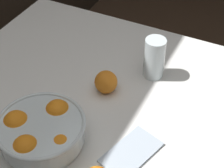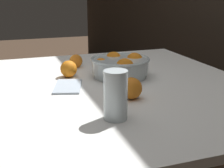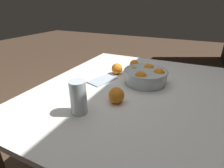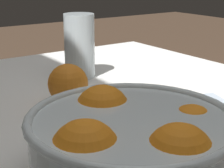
{
  "view_description": "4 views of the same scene",
  "coord_description": "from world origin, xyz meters",
  "views": [
    {
      "loc": [
        -0.68,
        -0.49,
        1.64
      ],
      "look_at": [
        0.15,
        -0.08,
        0.81
      ],
      "focal_mm": 60.0,
      "sensor_mm": 36.0,
      "label": 1
    },
    {
      "loc": [
        1.22,
        -0.47,
        1.13
      ],
      "look_at": [
        0.16,
        -0.1,
        0.78
      ],
      "focal_mm": 50.0,
      "sensor_mm": 36.0,
      "label": 2
    },
    {
      "loc": [
        0.91,
        0.28,
        1.19
      ],
      "look_at": [
        0.14,
        -0.08,
        0.8
      ],
      "focal_mm": 28.0,
      "sensor_mm": 36.0,
      "label": 3
    },
    {
      "loc": [
        -0.45,
        0.31,
        0.99
      ],
      "look_at": [
        0.11,
        -0.08,
        0.78
      ],
      "focal_mm": 60.0,
      "sensor_mm": 36.0,
      "label": 4
    }
  ],
  "objects": [
    {
      "name": "orange_loose_near_bowl",
      "position": [
        0.2,
        -0.04,
        0.76
      ],
      "size": [
        0.08,
        0.08,
        0.08
      ],
      "primitive_type": "sphere",
      "color": "orange",
      "rests_on": "dining_table"
    },
    {
      "name": "juice_glass",
      "position": [
        0.35,
        -0.15,
        0.79
      ],
      "size": [
        0.08,
        0.08,
        0.16
      ],
      "color": "#F4A314",
      "rests_on": "dining_table"
    },
    {
      "name": "napkin",
      "position": [
        -0.02,
        -0.23,
        0.73
      ],
      "size": [
        0.21,
        0.16,
        0.01
      ],
      "primitive_type": "cube",
      "rotation": [
        0.0,
        0.0,
        -0.3
      ],
      "color": "silver",
      "rests_on": "dining_table"
    },
    {
      "name": "orange_loose_front",
      "position": [
        -0.18,
        -0.2,
        0.76
      ],
      "size": [
        0.08,
        0.08,
        0.08
      ],
      "primitive_type": "sphere",
      "color": "orange",
      "rests_on": "dining_table"
    },
    {
      "name": "orange_loose_aside",
      "position": [
        -0.34,
        -0.12,
        0.76
      ],
      "size": [
        0.07,
        0.07,
        0.07
      ],
      "primitive_type": "sphere",
      "color": "orange",
      "rests_on": "dining_table"
    },
    {
      "name": "fruit_bowl",
      "position": [
        -0.11,
        0.03,
        0.77
      ],
      "size": [
        0.27,
        0.27,
        0.1
      ],
      "color": "silver",
      "rests_on": "dining_table"
    },
    {
      "name": "dining_table",
      "position": [
        0.0,
        0.0,
        0.66
      ],
      "size": [
        1.3,
        1.12,
        0.72
      ],
      "color": "white",
      "rests_on": "ground_plane"
    }
  ]
}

